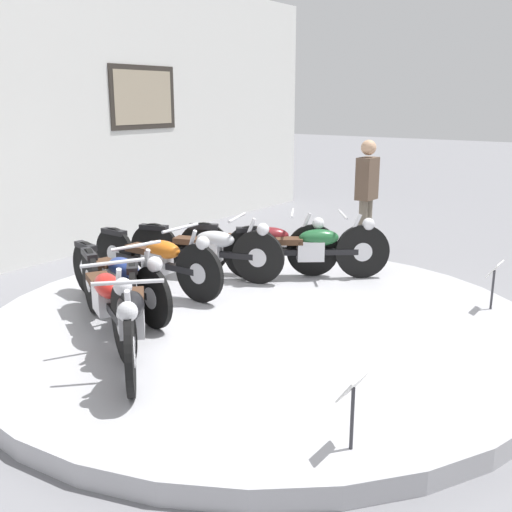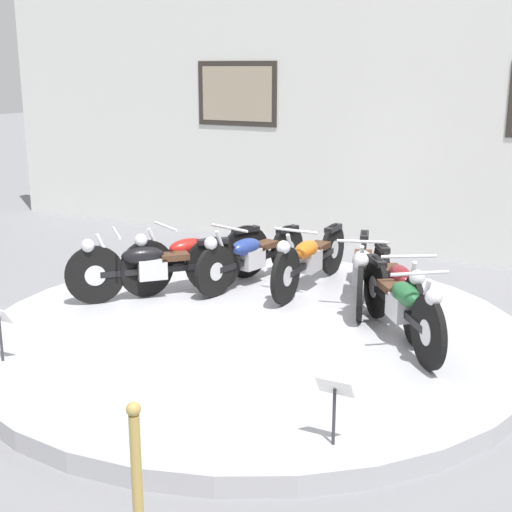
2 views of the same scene
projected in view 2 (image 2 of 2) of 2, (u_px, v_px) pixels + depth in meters
ground_plane at (253, 342)px, 7.29m from camera, size 60.00×60.00×0.00m
display_platform at (253, 334)px, 7.26m from camera, size 5.51×5.51×0.17m
back_wall at (386, 111)px, 10.30m from camera, size 14.00×0.22×4.20m
motorcycle_black at (152, 265)px, 8.04m from camera, size 1.44×1.48×0.81m
motorcycle_red at (195, 255)px, 8.43m from camera, size 1.00×1.80×0.81m
motorcycle_blue at (251, 254)px, 8.56m from camera, size 0.60×1.92×0.78m
motorcycle_orange at (309, 257)px, 8.38m from camera, size 0.54×1.99×0.80m
motorcycle_silver at (362, 268)px, 7.93m from camera, size 0.72×1.91×0.80m
motorcycle_maroon at (397, 284)px, 7.34m from camera, size 1.06×1.74×0.80m
motorcycle_green at (401, 302)px, 6.75m from camera, size 1.27×1.62×0.81m
info_placard_front_centre at (335, 396)px, 4.89m from camera, size 0.26×0.11×0.51m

